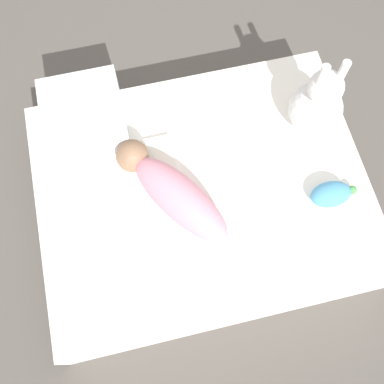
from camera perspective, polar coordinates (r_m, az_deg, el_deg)
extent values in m
plane|color=#514C47|center=(2.03, 1.24, -1.77)|extent=(12.00, 12.00, 0.00)
cube|color=white|center=(1.93, 1.31, -0.66)|extent=(1.34, 1.07, 0.23)
cube|color=white|center=(1.86, -5.95, 3.76)|extent=(0.24, 0.20, 0.02)
ellipsoid|color=pink|center=(1.72, -1.46, -0.88)|extent=(0.39, 0.48, 0.16)
sphere|color=#89664C|center=(1.81, -7.61, 4.60)|extent=(0.13, 0.13, 0.13)
cube|color=white|center=(1.95, -13.60, 9.40)|extent=(0.33, 0.36, 0.12)
sphere|color=white|center=(1.92, 15.40, 10.14)|extent=(0.22, 0.22, 0.22)
sphere|color=white|center=(1.79, 16.65, 12.62)|extent=(0.14, 0.14, 0.14)
cylinder|color=white|center=(1.71, 16.29, 14.07)|extent=(0.03, 0.03, 0.10)
cylinder|color=white|center=(1.74, 18.63, 14.36)|extent=(0.03, 0.03, 0.10)
ellipsoid|color=#4C99C6|center=(1.85, 17.20, -0.26)|extent=(0.16, 0.10, 0.08)
sphere|color=#4C934C|center=(1.89, 19.68, 0.25)|extent=(0.04, 0.04, 0.04)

